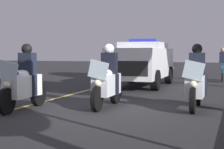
# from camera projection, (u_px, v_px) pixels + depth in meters

# --- Properties ---
(ground_plane) EXTENTS (80.00, 80.00, 0.00)m
(ground_plane) POSITION_uv_depth(u_px,v_px,m) (112.00, 108.00, 9.53)
(ground_plane) COLOR #28282B
(lane_stripe_center) EXTENTS (48.00, 0.12, 0.01)m
(lane_stripe_center) POSITION_uv_depth(u_px,v_px,m) (35.00, 104.00, 10.31)
(lane_stripe_center) COLOR #E0D14C
(lane_stripe_center) RESTS_ON ground
(police_motorcycle_lead_left) EXTENTS (2.14, 0.57, 1.72)m
(police_motorcycle_lead_left) POSITION_uv_depth(u_px,v_px,m) (24.00, 83.00, 9.22)
(police_motorcycle_lead_left) COLOR black
(police_motorcycle_lead_left) RESTS_ON ground
(police_motorcycle_lead_right) EXTENTS (2.14, 0.57, 1.72)m
(police_motorcycle_lead_right) POSITION_uv_depth(u_px,v_px,m) (107.00, 82.00, 9.65)
(police_motorcycle_lead_right) COLOR black
(police_motorcycle_lead_right) RESTS_ON ground
(police_motorcycle_trailing) EXTENTS (2.14, 0.57, 1.72)m
(police_motorcycle_trailing) POSITION_uv_depth(u_px,v_px,m) (196.00, 82.00, 9.35)
(police_motorcycle_trailing) COLOR black
(police_motorcycle_trailing) RESTS_ON ground
(police_suv) EXTENTS (4.94, 2.15, 2.05)m
(police_suv) POSITION_uv_depth(u_px,v_px,m) (142.00, 62.00, 15.46)
(police_suv) COLOR silver
(police_suv) RESTS_ON ground
(cyclist_background) EXTENTS (1.76, 0.32, 1.69)m
(cyclist_background) POSITION_uv_depth(u_px,v_px,m) (223.00, 64.00, 18.01)
(cyclist_background) COLOR black
(cyclist_background) RESTS_ON ground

